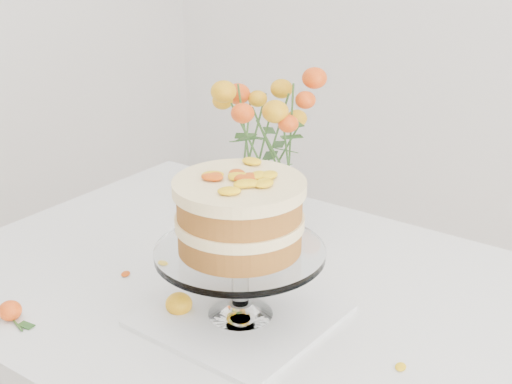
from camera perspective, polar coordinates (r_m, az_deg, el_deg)
table at (r=1.46m, az=1.73°, el=-10.95°), size 1.43×0.93×0.76m
napkin at (r=1.34m, az=-1.25°, el=-9.86°), size 0.33×0.33×0.01m
cake_stand at (r=1.25m, az=-1.32°, el=-2.47°), size 0.31×0.31×0.27m
rose_vase at (r=1.65m, az=1.00°, el=5.04°), size 0.30×0.30×0.39m
loose_rose_near at (r=1.35m, az=-6.18°, el=-8.91°), size 0.09×0.05×0.04m
loose_rose_far at (r=1.40m, az=-19.07°, el=-8.97°), size 0.08×0.04×0.04m
stray_petal_a at (r=1.41m, az=-4.63°, el=-8.30°), size 0.03×0.02×0.00m
stray_petal_b at (r=1.33m, az=-2.42°, el=-10.30°), size 0.03×0.02×0.00m
stray_petal_c at (r=1.28m, az=-2.11°, el=-11.64°), size 0.03×0.02×0.00m
stray_petal_d at (r=1.52m, az=-7.45°, el=-5.93°), size 0.03×0.02×0.00m
stray_petal_e at (r=1.51m, az=-10.39°, el=-6.47°), size 0.03×0.02×0.00m
stray_petal_f at (r=1.24m, az=11.49°, el=-13.56°), size 0.03×0.02×0.00m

